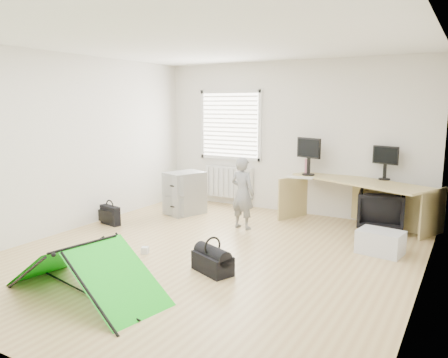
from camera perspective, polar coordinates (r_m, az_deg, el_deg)
The scene contains 18 objects.
ground at distance 5.78m, azimuth -2.02°, elevation -9.91°, with size 5.50×5.50×0.00m, color tan.
back_wall at distance 7.93m, azimuth 8.56°, elevation 5.34°, with size 5.00×0.02×2.70m, color silver.
window at distance 8.40m, azimuth 0.80°, elevation 7.05°, with size 1.20×0.06×1.20m, color silver.
radiator at distance 8.48m, azimuth 0.65°, elevation -0.40°, with size 1.00×0.12×0.60m, color silver.
desk at distance 7.30m, azimuth 17.04°, elevation -3.08°, with size 2.22×0.71×0.76m, color tan.
filing_cabinet at distance 7.84m, azimuth -5.15°, elevation -1.82°, with size 0.48×0.65×0.75m, color #939698.
monitor_left at distance 7.52m, azimuth 11.01°, elevation 2.26°, with size 0.49×0.11×0.46m, color black.
monitor_right at distance 7.38m, azimuth 20.29°, elevation 1.43°, with size 0.41×0.09×0.40m, color black.
keyboard at distance 7.21m, azimuth 9.82°, elevation 0.20°, with size 0.44×0.15×0.02m, color beige.
thermos at distance 7.65m, azimuth 10.75°, elevation 1.63°, with size 0.07×0.07×0.26m, color #B8677C.
office_chair at distance 7.25m, azimuth 19.79°, elevation -3.85°, with size 0.67×0.68×0.62m, color black.
person at distance 6.84m, azimuth 2.43°, elevation -1.86°, with size 0.41×0.27×1.14m, color slate.
kite at distance 4.77m, azimuth -17.68°, elevation -11.22°, with size 1.76×0.77×0.55m, color #13CD16, non-canonical shape.
storage_crate at distance 6.14m, azimuth 19.75°, elevation -7.77°, with size 0.56×0.39×0.31m, color silver.
tote_bag at distance 9.08m, azimuth -5.50°, elevation -1.47°, with size 0.31×0.14×0.37m, color #22A87C.
laptop_bag at distance 7.39m, azimuth -14.64°, elevation -4.60°, with size 0.41×0.12×0.31m, color black.
white_box at distance 5.91m, azimuth -10.28°, elevation -9.15°, with size 0.09×0.09×0.09m, color silver.
duffel_bag at distance 5.19m, azimuth -1.51°, elevation -10.93°, with size 0.51×0.26×0.22m, color black.
Camera 1 is at (2.89, -4.61, 1.94)m, focal length 35.00 mm.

